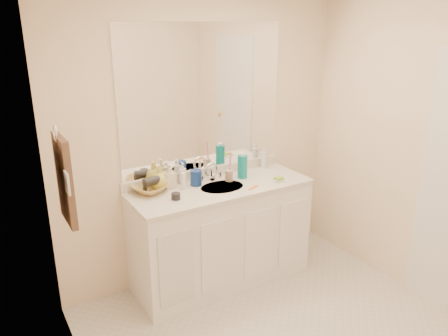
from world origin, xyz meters
TOP-DOWN VIEW (x-y plane):
  - wall_back at (0.00, 1.30)m, footprint 2.60×0.02m
  - wall_left at (-1.30, 0.00)m, footprint 0.02×2.60m
  - wall_right at (1.30, 0.00)m, footprint 0.02×2.60m
  - vanity_cabinet at (0.00, 1.02)m, footprint 1.50×0.55m
  - countertop at (0.00, 1.02)m, footprint 1.52×0.57m
  - backsplash at (0.00, 1.29)m, footprint 1.52×0.03m
  - sink_basin at (0.00, 1.00)m, footprint 0.37×0.37m
  - faucet at (0.00, 1.18)m, footprint 0.02×0.02m
  - mirror at (0.00, 1.29)m, footprint 1.48×0.01m
  - blue_mug at (-0.17, 1.15)m, footprint 0.12×0.12m
  - tan_cup at (0.12, 1.10)m, footprint 0.08×0.08m
  - toothbrush at (0.13, 1.10)m, footprint 0.02×0.04m
  - mouthwash_bottle at (0.26, 1.10)m, footprint 0.10×0.10m
  - clear_pump_bottle at (0.57, 1.22)m, footprint 0.07×0.07m
  - soap_dish at (0.48, 0.87)m, footprint 0.13×0.12m
  - green_soap at (0.48, 0.87)m, footprint 0.07×0.05m
  - orange_comb at (0.20, 0.85)m, footprint 0.12×0.07m
  - dark_jar at (-0.44, 0.96)m, footprint 0.07×0.07m
  - extra_white_bottle at (-0.29, 1.12)m, footprint 0.05×0.05m
  - soap_bottle_white at (-0.24, 1.24)m, footprint 0.07×0.07m
  - soap_bottle_cream at (-0.37, 1.21)m, footprint 0.09×0.10m
  - soap_bottle_yellow at (-0.45, 1.23)m, footprint 0.16×0.16m
  - wicker_basket at (-0.55, 1.19)m, footprint 0.34×0.34m
  - hair_dryer at (-0.53, 1.19)m, footprint 0.15×0.09m
  - towel_ring at (-1.27, 0.77)m, footprint 0.01×0.11m
  - hand_towel at (-1.25, 0.77)m, footprint 0.04×0.32m
  - switch_plate at (-1.27, 0.57)m, footprint 0.01×0.08m

SIDE VIEW (x-z plane):
  - vanity_cabinet at x=0.00m, z-range 0.00..0.85m
  - countertop at x=0.00m, z-range 0.85..0.88m
  - sink_basin at x=0.00m, z-range 0.86..0.88m
  - orange_comb at x=0.20m, z-range 0.88..0.88m
  - soap_dish at x=0.48m, z-range 0.88..0.89m
  - green_soap at x=0.48m, z-range 0.89..0.92m
  - dark_jar at x=-0.44m, z-range 0.88..0.93m
  - wicker_basket at x=-0.55m, z-range 0.88..0.94m
  - backsplash at x=0.00m, z-range 0.88..0.96m
  - tan_cup at x=0.12m, z-range 0.88..0.97m
  - faucet at x=0.00m, z-range 0.88..0.99m
  - blue_mug at x=-0.17m, z-range 0.88..1.01m
  - extra_white_bottle at x=-0.29m, z-range 0.88..1.02m
  - clear_pump_bottle at x=0.57m, z-range 0.88..1.03m
  - soap_bottle_white at x=-0.24m, z-range 0.88..1.06m
  - hair_dryer at x=-0.53m, z-range 0.93..1.01m
  - soap_bottle_yellow at x=-0.45m, z-range 0.88..1.07m
  - soap_bottle_cream at x=-0.37m, z-range 0.88..1.08m
  - mouthwash_bottle at x=0.26m, z-range 0.88..1.08m
  - toothbrush at x=0.13m, z-range 0.93..1.13m
  - wall_back at x=0.00m, z-range 0.00..2.40m
  - wall_left at x=-1.30m, z-range 0.00..2.40m
  - wall_right at x=1.30m, z-range 0.00..2.40m
  - hand_towel at x=-1.25m, z-range 0.98..1.52m
  - switch_plate at x=-1.27m, z-range 1.24..1.36m
  - towel_ring at x=-1.27m, z-range 1.49..1.61m
  - mirror at x=0.00m, z-range 0.96..2.16m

